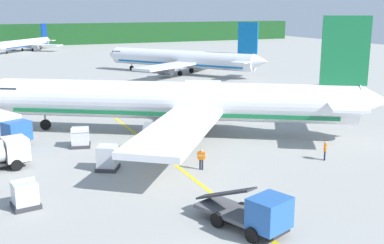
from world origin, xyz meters
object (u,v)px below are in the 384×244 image
(airliner_foreground, at_px, (178,102))
(cargo_container_mid, at_px, (25,195))
(service_truck_baggage, at_px, (4,127))
(service_truck_fuel, at_px, (255,213))
(airliner_far_taxiway, at_px, (26,44))
(cargo_container_far, at_px, (80,137))
(cargo_container_near, at_px, (108,158))
(airliner_mid_apron, at_px, (182,59))
(crew_loader_left, at_px, (325,149))
(crew_marshaller, at_px, (201,158))

(airliner_foreground, bearing_deg, cargo_container_mid, -140.81)
(service_truck_baggage, bearing_deg, service_truck_fuel, -65.23)
(airliner_foreground, distance_m, airliner_far_taxiway, 107.67)
(airliner_far_taxiway, height_order, cargo_container_far, airliner_far_taxiway)
(airliner_far_taxiway, xyz_separation_m, service_truck_baggage, (-11.46, -103.64, -0.66))
(service_truck_fuel, relative_size, cargo_container_near, 2.85)
(airliner_mid_apron, relative_size, crew_loader_left, 18.21)
(service_truck_fuel, xyz_separation_m, cargo_container_near, (-5.02, 14.19, -0.19))
(service_truck_fuel, distance_m, cargo_container_far, 22.35)
(cargo_container_far, xyz_separation_m, crew_marshaller, (7.53, -10.40, 0.11))
(service_truck_baggage, xyz_separation_m, cargo_container_far, (6.31, -4.46, -0.64))
(airliner_foreground, xyz_separation_m, airliner_far_taxiway, (-4.88, 107.56, -1.19))
(airliner_mid_apron, height_order, cargo_container_mid, airliner_mid_apron)
(crew_marshaller, bearing_deg, crew_loader_left, -10.61)
(service_truck_fuel, relative_size, crew_loader_left, 3.93)
(airliner_far_taxiway, distance_m, service_truck_baggage, 104.27)
(cargo_container_mid, bearing_deg, airliner_mid_apron, 58.25)
(cargo_container_near, height_order, cargo_container_far, cargo_container_near)
(cargo_container_far, bearing_deg, airliner_foreground, 3.10)
(airliner_far_taxiway, bearing_deg, crew_marshaller, -88.85)
(airliner_foreground, xyz_separation_m, cargo_container_mid, (-16.04, -13.08, -2.52))
(service_truck_baggage, bearing_deg, cargo_container_near, -59.43)
(airliner_foreground, height_order, cargo_container_near, airliner_foreground)
(cargo_container_near, xyz_separation_m, crew_loader_left, (17.44, -4.98, -0.02))
(airliner_mid_apron, relative_size, cargo_container_far, 14.06)
(airliner_far_taxiway, xyz_separation_m, crew_loader_left, (12.99, -120.48, -1.23))
(airliner_mid_apron, relative_size, airliner_far_taxiway, 1.34)
(airliner_mid_apron, xyz_separation_m, crew_marshaller, (-20.47, -52.83, -1.88))
(airliner_mid_apron, relative_size, service_truck_fuel, 4.64)
(airliner_far_taxiway, height_order, cargo_container_mid, airliner_far_taxiway)
(service_truck_baggage, xyz_separation_m, cargo_container_mid, (0.29, -17.00, -0.67))
(service_truck_baggage, distance_m, cargo_container_far, 7.75)
(service_truck_fuel, xyz_separation_m, cargo_container_mid, (-11.74, 9.06, -0.32))
(service_truck_baggage, relative_size, crew_loader_left, 3.93)
(cargo_container_mid, distance_m, cargo_container_far, 13.91)
(service_truck_fuel, distance_m, crew_marshaller, 11.35)
(service_truck_fuel, distance_m, crew_loader_left, 15.47)
(cargo_container_mid, relative_size, crew_marshaller, 1.11)
(airliner_mid_apron, bearing_deg, service_truck_fuel, -109.18)
(airliner_mid_apron, xyz_separation_m, airliner_far_taxiway, (-22.85, 65.67, -0.68))
(airliner_mid_apron, relative_size, service_truck_baggage, 4.63)
(cargo_container_near, xyz_separation_m, crew_marshaller, (6.82, -2.99, 0.01))
(cargo_container_far, bearing_deg, crew_marshaller, -54.09)
(airliner_mid_apron, height_order, cargo_container_near, airliner_mid_apron)
(cargo_container_near, distance_m, cargo_container_mid, 8.45)
(service_truck_fuel, relative_size, service_truck_baggage, 1.00)
(service_truck_baggage, xyz_separation_m, crew_marshaller, (13.83, -14.86, -0.53))
(airliner_foreground, xyz_separation_m, airliner_mid_apron, (17.97, 41.89, -0.51))
(airliner_foreground, relative_size, airliner_mid_apron, 1.24)
(airliner_foreground, bearing_deg, airliner_mid_apron, 66.78)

